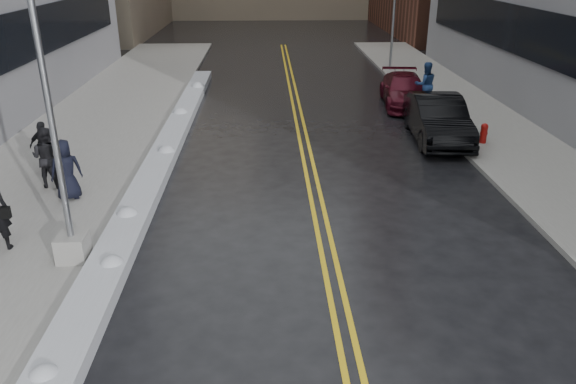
{
  "coord_description": "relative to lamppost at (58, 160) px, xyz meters",
  "views": [
    {
      "loc": [
        1.09,
        -9.29,
        6.55
      ],
      "look_at": [
        1.58,
        2.99,
        1.3
      ],
      "focal_mm": 35.0,
      "sensor_mm": 36.0,
      "label": 1
    }
  ],
  "objects": [
    {
      "name": "ground",
      "position": [
        3.3,
        -2.0,
        -2.53
      ],
      "size": [
        160.0,
        160.0,
        0.0
      ],
      "primitive_type": "plane",
      "color": "black",
      "rests_on": "ground"
    },
    {
      "name": "pedestrian_c",
      "position": [
        -1.18,
        3.47,
        -1.52
      ],
      "size": [
        0.99,
        0.83,
        1.73
      ],
      "primitive_type": "imported",
      "rotation": [
        0.0,
        0.0,
        3.54
      ],
      "color": "black",
      "rests_on": "sidewalk_west"
    },
    {
      "name": "pedestrian_b",
      "position": [
        -2.03,
        4.42,
        -1.47
      ],
      "size": [
        0.99,
        0.83,
        1.82
      ],
      "primitive_type": "imported",
      "rotation": [
        0.0,
        0.0,
        2.97
      ],
      "color": "black",
      "rests_on": "sidewalk_west"
    },
    {
      "name": "lamppost",
      "position": [
        0.0,
        0.0,
        0.0
      ],
      "size": [
        0.65,
        0.65,
        7.62
      ],
      "color": "gray",
      "rests_on": "sidewalk_west"
    },
    {
      "name": "pedestrian_east",
      "position": [
        11.5,
        13.26,
        -1.39
      ],
      "size": [
        1.01,
        0.81,
        1.99
      ],
      "primitive_type": "imported",
      "rotation": [
        0.0,
        0.0,
        3.2
      ],
      "color": "navy",
      "rests_on": "sidewalk_east"
    },
    {
      "name": "traffic_signal",
      "position": [
        11.8,
        22.0,
        0.87
      ],
      "size": [
        0.16,
        0.2,
        6.0
      ],
      "color": "gray",
      "rests_on": "sidewalk_east"
    },
    {
      "name": "car_maroon",
      "position": [
        10.8,
        14.08,
        -1.83
      ],
      "size": [
        2.42,
        5.01,
        1.41
      ],
      "primitive_type": "imported",
      "rotation": [
        0.0,
        0.0,
        -0.1
      ],
      "color": "#470B18",
      "rests_on": "ground"
    },
    {
      "name": "sidewalk_east",
      "position": [
        13.3,
        8.0,
        -2.46
      ],
      "size": [
        4.0,
        50.0,
        0.15
      ],
      "primitive_type": "cube",
      "color": "gray",
      "rests_on": "ground"
    },
    {
      "name": "car_black",
      "position": [
        10.8,
        8.82,
        -1.7
      ],
      "size": [
        2.08,
        5.18,
        1.67
      ],
      "primitive_type": "imported",
      "rotation": [
        0.0,
        0.0,
        -0.06
      ],
      "color": "black",
      "rests_on": "ground"
    },
    {
      "name": "sidewalk_west",
      "position": [
        -2.45,
        8.0,
        -2.46
      ],
      "size": [
        5.5,
        50.0,
        0.15
      ],
      "primitive_type": "cube",
      "color": "gray",
      "rests_on": "ground"
    },
    {
      "name": "snow_ridge",
      "position": [
        0.85,
        6.0,
        -2.36
      ],
      "size": [
        0.9,
        30.0,
        0.34
      ],
      "primitive_type": "cube",
      "color": "#B7B8C0",
      "rests_on": "ground"
    },
    {
      "name": "lane_line_left",
      "position": [
        5.65,
        8.0,
        -2.53
      ],
      "size": [
        0.12,
        50.0,
        0.01
      ],
      "primitive_type": "cube",
      "color": "gold",
      "rests_on": "ground"
    },
    {
      "name": "lane_line_right",
      "position": [
        5.95,
        8.0,
        -2.53
      ],
      "size": [
        0.12,
        50.0,
        0.01
      ],
      "primitive_type": "cube",
      "color": "gold",
      "rests_on": "ground"
    },
    {
      "name": "fire_hydrant",
      "position": [
        12.3,
        8.0,
        -1.98
      ],
      "size": [
        0.26,
        0.26,
        0.73
      ],
      "color": "maroon",
      "rests_on": "sidewalk_east"
    },
    {
      "name": "pedestrian_d",
      "position": [
        -2.55,
        5.69,
        -1.57
      ],
      "size": [
        0.99,
        0.51,
        1.62
      ],
      "primitive_type": "imported",
      "rotation": [
        0.0,
        0.0,
        3.02
      ],
      "color": "black",
      "rests_on": "sidewalk_west"
    }
  ]
}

